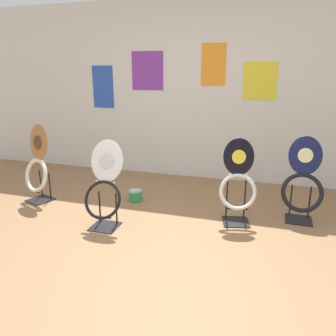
{
  "coord_description": "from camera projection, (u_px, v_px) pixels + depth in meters",
  "views": [
    {
      "loc": [
        1.1,
        -2.33,
        1.59
      ],
      "look_at": [
        0.08,
        1.04,
        0.55
      ],
      "focal_mm": 35.0,
      "sensor_mm": 36.0,
      "label": 1
    }
  ],
  "objects": [
    {
      "name": "wall_back",
      "position": [
        192.0,
        92.0,
        4.84
      ],
      "size": [
        8.0,
        0.07,
        2.6
      ],
      "color": "silver",
      "rests_on": "ground_plane"
    },
    {
      "name": "toilet_seat_display_jazz_black",
      "position": [
        238.0,
        183.0,
        3.47
      ],
      "size": [
        0.42,
        0.33,
        0.92
      ],
      "color": "black",
      "rests_on": "ground_plane"
    },
    {
      "name": "toilet_seat_display_navy_moon",
      "position": [
        303.0,
        185.0,
        3.54
      ],
      "size": [
        0.44,
        0.34,
        0.92
      ],
      "color": "black",
      "rests_on": "ground_plane"
    },
    {
      "name": "ground_plane",
      "position": [
        125.0,
        259.0,
        2.89
      ],
      "size": [
        14.0,
        14.0,
        0.0
      ],
      "primitive_type": "plane",
      "color": "#8E6642"
    },
    {
      "name": "paint_can",
      "position": [
        135.0,
        195.0,
        4.17
      ],
      "size": [
        0.18,
        0.18,
        0.14
      ],
      "color": "#2D8E4C",
      "rests_on": "ground_plane"
    },
    {
      "name": "toilet_seat_display_white_plain",
      "position": [
        104.0,
        188.0,
        3.4
      ],
      "size": [
        0.41,
        0.34,
        0.91
      ],
      "color": "black",
      "rests_on": "ground_plane"
    },
    {
      "name": "toilet_seat_display_woodgrain",
      "position": [
        37.0,
        167.0,
        4.08
      ],
      "size": [
        0.46,
        0.36,
        0.97
      ],
      "color": "black",
      "rests_on": "ground_plane"
    }
  ]
}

